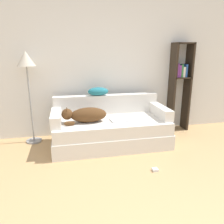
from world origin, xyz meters
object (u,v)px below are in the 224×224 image
at_px(floor_lamp, 27,67).
at_px(power_adapter, 155,170).
at_px(couch, 111,132).
at_px(laptop, 122,120).
at_px(dog, 85,115).
at_px(throw_pillow, 98,91).
at_px(bookshelf, 180,82).

height_order(floor_lamp, power_adapter, floor_lamp).
xyz_separation_m(couch, power_adapter, (0.39, -0.93, -0.20)).
xyz_separation_m(laptop, power_adapter, (0.24, -0.84, -0.43)).
distance_m(dog, throw_pillow, 0.57).
bearing_deg(throw_pillow, laptop, -56.34).
bearing_deg(couch, dog, -172.25).
xyz_separation_m(couch, dog, (-0.41, -0.06, 0.34)).
relative_size(dog, throw_pillow, 1.96).
distance_m(dog, laptop, 0.58).
height_order(couch, laptop, laptop).
relative_size(throw_pillow, floor_lamp, 0.23).
height_order(dog, throw_pillow, throw_pillow).
height_order(bookshelf, floor_lamp, bookshelf).
height_order(couch, throw_pillow, throw_pillow).
bearing_deg(bookshelf, laptop, -156.24).
bearing_deg(bookshelf, dog, -164.08).
distance_m(laptop, bookshelf, 1.47).
distance_m(couch, laptop, 0.29).
xyz_separation_m(dog, laptop, (0.57, -0.04, -0.11)).
distance_m(bookshelf, power_adapter, 1.97).
height_order(throw_pillow, power_adapter, throw_pillow).
bearing_deg(laptop, bookshelf, 20.00).
relative_size(dog, power_adapter, 9.52).
bearing_deg(couch, power_adapter, -67.20).
xyz_separation_m(laptop, bookshelf, (1.27, 0.56, 0.48)).
relative_size(couch, bookshelf, 1.12).
distance_m(couch, power_adapter, 1.03).
bearing_deg(throw_pillow, bookshelf, 4.15).
xyz_separation_m(dog, floor_lamp, (-0.85, 0.45, 0.70)).
bearing_deg(floor_lamp, power_adapter, -38.76).
xyz_separation_m(dog, bookshelf, (1.84, 0.52, 0.38)).
bearing_deg(laptop, dog, 172.64).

